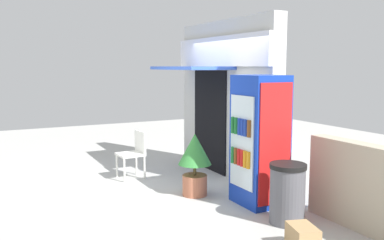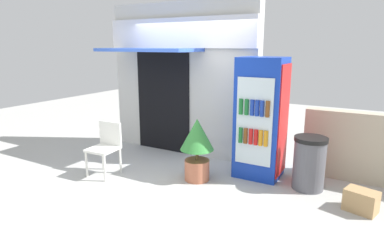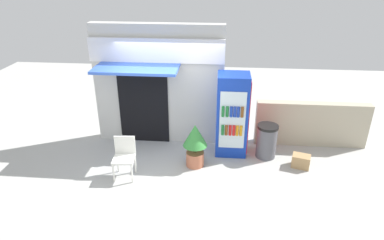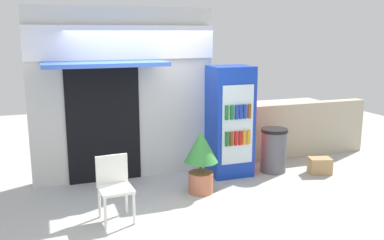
{
  "view_description": "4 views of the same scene",
  "coord_description": "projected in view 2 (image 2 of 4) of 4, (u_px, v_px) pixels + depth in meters",
  "views": [
    {
      "loc": [
        6.27,
        -2.72,
        2.04
      ],
      "look_at": [
        0.27,
        0.36,
        1.16
      ],
      "focal_mm": 38.45,
      "sensor_mm": 36.0,
      "label": 1
    },
    {
      "loc": [
        2.96,
        -4.04,
        2.08
      ],
      "look_at": [
        0.45,
        0.4,
        0.91
      ],
      "focal_mm": 30.47,
      "sensor_mm": 36.0,
      "label": 2
    },
    {
      "loc": [
        1.15,
        -6.17,
        4.12
      ],
      "look_at": [
        0.58,
        0.25,
        1.09
      ],
      "focal_mm": 31.79,
      "sensor_mm": 36.0,
      "label": 3
    },
    {
      "loc": [
        -1.57,
        -5.64,
        2.47
      ],
      "look_at": [
        0.52,
        0.28,
        1.16
      ],
      "focal_mm": 39.4,
      "sensor_mm": 36.0,
      "label": 4
    }
  ],
  "objects": [
    {
      "name": "storefront_building",
      "position": [
        180.0,
        77.0,
        6.29
      ],
      "size": [
        3.07,
        1.15,
        2.88
      ],
      "color": "silver",
      "rests_on": "ground"
    },
    {
      "name": "drink_cooler",
      "position": [
        261.0,
        118.0,
        5.15
      ],
      "size": [
        0.72,
        0.67,
        1.91
      ],
      "color": "#1438B2",
      "rests_on": "ground"
    },
    {
      "name": "trash_bin",
      "position": [
        309.0,
        163.0,
        4.78
      ],
      "size": [
        0.48,
        0.48,
        0.79
      ],
      "color": "#595960",
      "rests_on": "ground"
    },
    {
      "name": "ground",
      "position": [
        156.0,
        176.0,
        5.31
      ],
      "size": [
        16.0,
        16.0,
        0.0
      ],
      "primitive_type": "plane",
      "color": "#B2B2AD"
    },
    {
      "name": "plastic_chair",
      "position": [
        106.0,
        144.0,
        5.33
      ],
      "size": [
        0.46,
        0.47,
        0.86
      ],
      "color": "white",
      "rests_on": "ground"
    },
    {
      "name": "potted_plant_near_shop",
      "position": [
        197.0,
        144.0,
        5.05
      ],
      "size": [
        0.53,
        0.53,
        0.99
      ],
      "color": "#BC6B4C",
      "rests_on": "ground"
    },
    {
      "name": "cardboard_box",
      "position": [
        361.0,
        201.0,
        4.16
      ],
      "size": [
        0.44,
        0.36,
        0.29
      ],
      "primitive_type": "cube",
      "rotation": [
        0.0,
        0.0,
        -0.29
      ],
      "color": "tan",
      "rests_on": "ground"
    }
  ]
}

